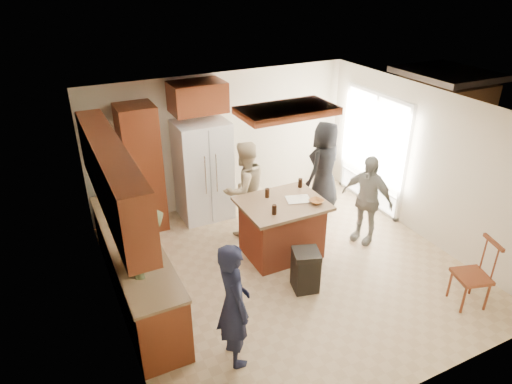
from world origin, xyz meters
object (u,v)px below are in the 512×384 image
person_counter (143,264)px  refrigerator (203,170)px  person_front_left (234,304)px  spindle_chair (473,276)px  person_behind_left (245,189)px  person_behind_right (324,166)px  person_side_right (367,199)px  kitchen_island (282,228)px  trash_bin (305,270)px

person_counter → refrigerator: bearing=-34.4°
person_front_left → spindle_chair: (3.25, -0.55, -0.34)m
person_behind_left → person_counter: bearing=21.4°
person_behind_left → person_behind_right: 1.71m
person_behind_left → person_counter: (-2.04, -1.38, 0.03)m
person_front_left → person_behind_left: 2.80m
refrigerator → spindle_chair: (2.36, -3.89, -0.45)m
person_behind_left → refrigerator: size_ratio=0.92×
person_side_right → person_counter: 3.73m
refrigerator → kitchen_island: refrigerator is taller
person_counter → spindle_chair: person_counter is taller
person_front_left → kitchen_island: bearing=-40.2°
person_behind_left → refrigerator: (-0.40, 0.86, 0.07)m
person_front_left → person_counter: bearing=37.1°
person_side_right → kitchen_island: bearing=-123.6°
trash_bin → person_side_right: bearing=23.5°
person_counter → kitchen_island: person_counter is taller
person_behind_left → spindle_chair: bearing=110.3°
person_behind_left → person_behind_right: bearing=173.3°
person_front_left → kitchen_island: size_ratio=1.24×
kitchen_island → spindle_chair: size_ratio=1.29×
person_front_left → person_side_right: 3.28m
person_behind_right → person_side_right: (-0.02, -1.26, -0.08)m
person_behind_left → kitchen_island: person_behind_left is taller
refrigerator → kitchen_island: (0.65, -1.70, -0.43)m
person_counter → trash_bin: 2.26m
person_behind_right → refrigerator: bearing=-42.6°
person_counter → spindle_chair: 4.34m
refrigerator → person_behind_right: bearing=-18.1°
person_side_right → refrigerator: (-2.08, 1.95, 0.14)m
person_behind_right → person_counter: size_ratio=0.97×
person_behind_left → kitchen_island: size_ratio=1.30×
person_behind_right → person_side_right: size_ratio=1.11×
person_front_left → person_behind_right: (3.00, 2.65, 0.05)m
person_behind_left → trash_bin: (0.12, -1.76, -0.51)m
trash_bin → refrigerator: bearing=101.2°
trash_bin → person_counter: bearing=169.8°
person_behind_right → person_counter: 4.05m
person_behind_right → spindle_chair: (0.26, -3.20, -0.39)m
person_counter → trash_bin: bearing=-98.4°
person_front_left → person_side_right: person_front_left is taller
person_side_right → trash_bin: 1.76m
person_side_right → trash_bin: bearing=-90.3°
spindle_chair → refrigerator: bearing=121.3°
person_behind_right → person_counter: bearing=-2.0°
refrigerator → person_front_left: bearing=-105.0°
person_counter → trash_bin: person_counter is taller
kitchen_island → trash_bin: bearing=-97.8°
kitchen_island → person_side_right: bearing=-9.8°
person_behind_left → refrigerator: 0.95m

